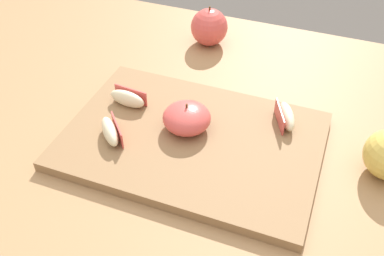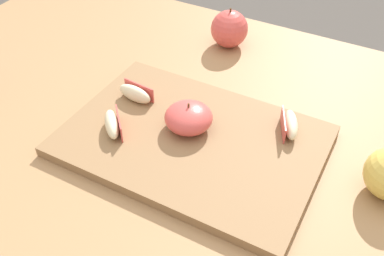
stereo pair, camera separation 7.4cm
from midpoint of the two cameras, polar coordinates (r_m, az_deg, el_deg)
name	(u,v)px [view 2 (the right image)]	position (r m, az deg, el deg)	size (l,w,h in m)	color
dining_table	(177,171)	(0.85, 0.55, -5.76)	(1.33, 0.92, 0.75)	#9E754C
cutting_board	(192,141)	(0.76, 2.79, -1.79)	(0.43, 0.30, 0.02)	olive
apple_half_skin_up	(189,117)	(0.75, 2.36, 1.25)	(0.08, 0.08, 0.05)	#D14C47
apple_wedge_near_knife	(112,124)	(0.76, -7.54, 0.38)	(0.07, 0.07, 0.03)	beige
apple_wedge_front	(135,93)	(0.82, -4.82, 4.37)	(0.07, 0.03, 0.03)	beige
apple_wedge_left	(290,125)	(0.78, 15.25, 0.32)	(0.05, 0.07, 0.03)	beige
whole_apple_pink_lady	(229,29)	(1.01, 6.99, 12.54)	(0.08, 0.08, 0.09)	#D14C47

